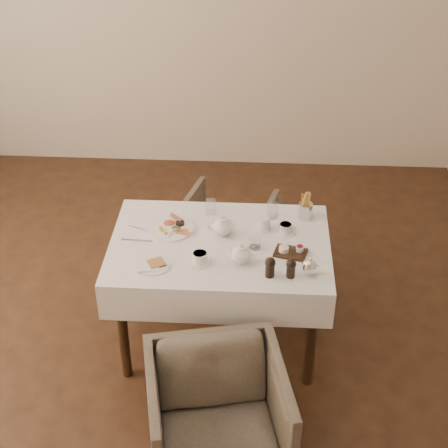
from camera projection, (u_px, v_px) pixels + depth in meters
The scene contains 20 objects.
table at pixel (220, 259), 4.04m from camera, with size 1.28×0.88×0.75m.
armchair_near at pixel (218, 418), 3.47m from camera, with size 0.68×0.70×0.64m, color #4A4136.
armchair_far at pixel (227, 234), 4.88m from camera, with size 0.60×0.62×0.57m, color #4A4136.
breakfast_plate at pixel (171, 227), 4.10m from camera, with size 0.28×0.28×0.04m.
side_plate at pixel (153, 266), 3.79m from camera, with size 0.18×0.18×0.02m.
teapot_centre at pixel (223, 225), 4.01m from camera, with size 0.17×0.13×0.13m, color white, non-canonical shape.
teapot_front at pixel (241, 253), 3.79m from camera, with size 0.16×0.12×0.13m, color white, non-canonical shape.
creamer at pixel (264, 223), 4.07m from camera, with size 0.07×0.07×0.08m, color white.
teacup_near at pixel (200, 258), 3.81m from camera, with size 0.13×0.13×0.06m.
teacup_far at pixel (286, 229), 4.05m from camera, with size 0.12×0.12×0.06m.
glass_left at pixel (211, 207), 4.22m from camera, with size 0.07×0.07×0.09m, color silver.
glass_mid at pixel (255, 241), 3.91m from camera, with size 0.07×0.07×0.10m, color silver.
glass_right at pixel (272, 211), 4.18m from camera, with size 0.07×0.07×0.10m, color silver.
condiment_board at pixel (290, 252), 3.88m from camera, with size 0.20×0.16×0.05m.
pepper_mill_left at pixel (270, 267), 3.69m from camera, with size 0.06×0.06×0.12m, color black, non-canonical shape.
pepper_mill_right at pixel (291, 268), 3.69m from camera, with size 0.06×0.06×0.11m, color black, non-canonical shape.
silver_pot at pixel (309, 265), 3.71m from camera, with size 0.10×0.08×0.11m, color white, non-canonical shape.
fries_cup at pixel (306, 207), 4.15m from camera, with size 0.09×0.09×0.18m.
cutlery_fork at pixel (141, 229), 4.09m from camera, with size 0.01×0.18×0.00m, color silver.
cutlery_knife at pixel (137, 240), 4.00m from camera, with size 0.01×0.19×0.00m, color silver.
Camera 1 is at (0.53, -3.09, 3.07)m, focal length 55.00 mm.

